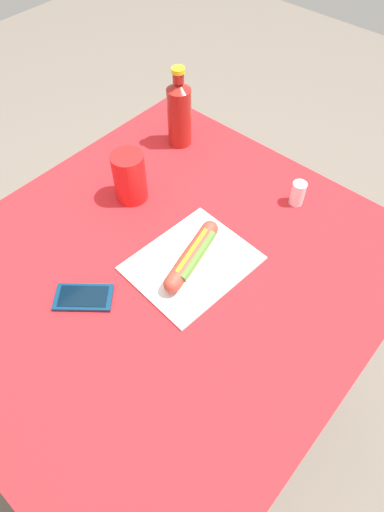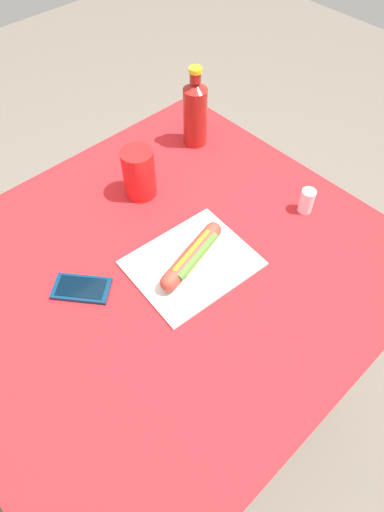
{
  "view_description": "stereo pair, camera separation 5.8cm",
  "coord_description": "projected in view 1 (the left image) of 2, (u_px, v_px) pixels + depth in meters",
  "views": [
    {
      "loc": [
        0.4,
        0.44,
        1.55
      ],
      "look_at": [
        -0.05,
        0.05,
        0.78
      ],
      "focal_mm": 30.59,
      "sensor_mm": 36.0,
      "label": 1
    },
    {
      "loc": [
        0.36,
        0.48,
        1.55
      ],
      "look_at": [
        -0.05,
        0.05,
        0.78
      ],
      "focal_mm": 30.59,
      "sensor_mm": 36.0,
      "label": 2
    }
  ],
  "objects": [
    {
      "name": "paper_wrapper",
      "position": [
        192.0,
        263.0,
        1.0
      ],
      "size": [
        0.29,
        0.24,
        0.01
      ],
      "primitive_type": "cube",
      "rotation": [
        0.0,
        0.0,
        -0.08
      ],
      "color": "silver",
      "rests_on": "dining_table"
    },
    {
      "name": "hot_dog",
      "position": [
        192.0,
        256.0,
        0.98
      ],
      "size": [
        0.21,
        0.08,
        0.05
      ],
      "color": "#E5BC75",
      "rests_on": "paper_wrapper"
    },
    {
      "name": "dining_table",
      "position": [
        166.0,
        299.0,
        1.11
      ],
      "size": [
        1.02,
        0.93,
        0.75
      ],
      "color": "brown",
      "rests_on": "ground"
    },
    {
      "name": "cell_phone",
      "position": [
        84.0,
        297.0,
        0.94
      ],
      "size": [
        0.13,
        0.14,
        0.01
      ],
      "color": "#0A2D4C",
      "rests_on": "dining_table"
    },
    {
      "name": "salt_shaker",
      "position": [
        298.0,
        193.0,
        1.1
      ],
      "size": [
        0.04,
        0.04,
        0.06
      ],
      "primitive_type": "cylinder",
      "color": "silver",
      "rests_on": "dining_table"
    },
    {
      "name": "soda_bottle",
      "position": [
        179.0,
        112.0,
        1.2
      ],
      "size": [
        0.07,
        0.07,
        0.23
      ],
      "color": "maroon",
      "rests_on": "dining_table"
    },
    {
      "name": "ground_plane",
      "position": [
        174.0,
        388.0,
        1.59
      ],
      "size": [
        6.0,
        6.0,
        0.0
      ],
      "primitive_type": "plane",
      "color": "#6B6056",
      "rests_on": "ground"
    },
    {
      "name": "drinking_cup",
      "position": [
        130.0,
        177.0,
        1.09
      ],
      "size": [
        0.08,
        0.08,
        0.13
      ],
      "primitive_type": "cylinder",
      "color": "red",
      "rests_on": "dining_table"
    }
  ]
}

